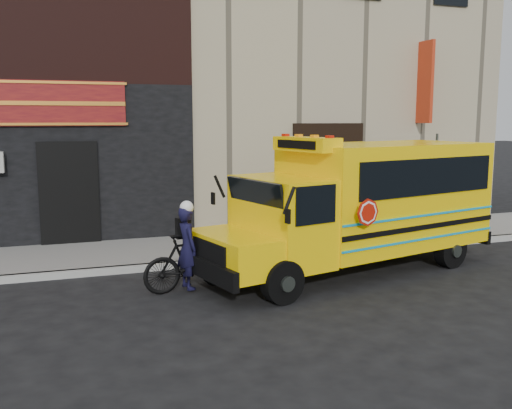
{
  "coord_description": "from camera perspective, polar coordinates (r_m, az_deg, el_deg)",
  "views": [
    {
      "loc": [
        -3.32,
        -9.57,
        3.28
      ],
      "look_at": [
        0.56,
        1.85,
        1.46
      ],
      "focal_mm": 40.0,
      "sensor_mm": 36.0,
      "label": 1
    }
  ],
  "objects": [
    {
      "name": "ground",
      "position": [
        10.65,
        0.35,
        -9.36
      ],
      "size": [
        120.0,
        120.0,
        0.0
      ],
      "primitive_type": "plane",
      "color": "black",
      "rests_on": "ground"
    },
    {
      "name": "building",
      "position": [
        20.49,
        -9.8,
        16.45
      ],
      "size": [
        20.0,
        10.7,
        12.0
      ],
      "color": "tan",
      "rests_on": "sidewalk"
    },
    {
      "name": "sign_pole",
      "position": [
        15.56,
        17.52,
        2.02
      ],
      "size": [
        0.12,
        0.24,
        2.9
      ],
      "color": "#363C37",
      "rests_on": "ground"
    },
    {
      "name": "cyclist",
      "position": [
        10.98,
        -6.87,
        -4.56
      ],
      "size": [
        0.48,
        0.64,
        1.59
      ],
      "primitive_type": "imported",
      "rotation": [
        0.0,
        0.0,
        1.75
      ],
      "color": "black",
      "rests_on": "ground"
    },
    {
      "name": "school_bus",
      "position": [
        12.52,
        10.68,
        0.3
      ],
      "size": [
        7.21,
        3.77,
        2.92
      ],
      "color": "black",
      "rests_on": "ground"
    },
    {
      "name": "bicycle",
      "position": [
        11.04,
        -6.58,
        -5.73
      ],
      "size": [
        1.92,
        0.79,
        1.12
      ],
      "primitive_type": "imported",
      "rotation": [
        0.0,
        0.0,
        1.72
      ],
      "color": "black",
      "rests_on": "ground"
    },
    {
      "name": "curb",
      "position": [
        13.02,
        -3.42,
        -5.69
      ],
      "size": [
        40.0,
        0.2,
        0.15
      ],
      "primitive_type": "cube",
      "color": "#A0A09A",
      "rests_on": "ground"
    },
    {
      "name": "sidewalk",
      "position": [
        14.43,
        -5.01,
        -4.28
      ],
      "size": [
        40.0,
        3.0,
        0.15
      ],
      "primitive_type": "cube",
      "color": "slate",
      "rests_on": "ground"
    }
  ]
}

